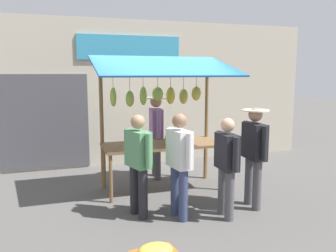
{
  "coord_description": "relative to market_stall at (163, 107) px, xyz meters",
  "views": [
    {
      "loc": [
        1.92,
        6.06,
        2.17
      ],
      "look_at": [
        0.0,
        0.3,
        1.25
      ],
      "focal_mm": 37.45,
      "sensor_mm": 36.0,
      "label": 1
    }
  ],
  "objects": [
    {
      "name": "street_backdrop",
      "position": [
        0.06,
        -2.14,
        0.15
      ],
      "size": [
        9.0,
        0.3,
        3.4
      ],
      "color": "#B2A893",
      "rests_on": "ground"
    },
    {
      "name": "shopper_with_shopping_bag",
      "position": [
        -0.49,
        1.58,
        -0.69
      ],
      "size": [
        0.24,
        0.66,
        1.52
      ],
      "rotation": [
        0.0,
        0.0,
        -1.62
      ],
      "color": "#4C4C51",
      "rests_on": "ground"
    },
    {
      "name": "vendor_with_sunhat",
      "position": [
        -0.07,
        -0.7,
        -0.53
      ],
      "size": [
        0.44,
        0.72,
        1.71
      ],
      "rotation": [
        0.0,
        0.0,
        1.45
      ],
      "color": "#4C4C51",
      "rests_on": "ground"
    },
    {
      "name": "shopper_in_striped_shirt",
      "position": [
        -1.1,
        1.35,
        -0.59
      ],
      "size": [
        0.42,
        0.7,
        1.63
      ],
      "rotation": [
        0.0,
        0.0,
        -1.63
      ],
      "color": "#4C4C51",
      "rests_on": "ground"
    },
    {
      "name": "ground_plane",
      "position": [
        0.02,
        0.05,
        -1.55
      ],
      "size": [
        40.0,
        40.0,
        0.0
      ],
      "primitive_type": "plane",
      "color": "#514F4C"
    },
    {
      "name": "market_stall",
      "position": [
        0.0,
        0.0,
        0.0
      ],
      "size": [
        2.5,
        1.46,
        2.5
      ],
      "color": "brown",
      "rests_on": "ground"
    },
    {
      "name": "shopper_with_ponytail",
      "position": [
        0.75,
        1.12,
        -0.66
      ],
      "size": [
        0.35,
        0.65,
        1.57
      ],
      "rotation": [
        0.0,
        0.0,
        -1.27
      ],
      "color": "#232328",
      "rests_on": "ground"
    },
    {
      "name": "shopper_in_grey_tee",
      "position": [
        0.19,
        1.38,
        -0.64
      ],
      "size": [
        0.28,
        0.68,
        1.59
      ],
      "rotation": [
        0.0,
        0.0,
        -1.44
      ],
      "color": "navy",
      "rests_on": "ground"
    }
  ]
}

